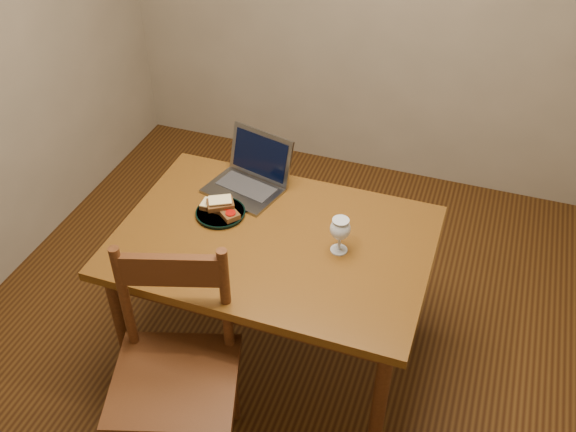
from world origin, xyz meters
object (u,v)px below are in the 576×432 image
(chair, at_px, (174,366))
(milk_glass, at_px, (340,235))
(plate, at_px, (221,213))
(table, at_px, (274,253))
(laptop, at_px, (251,174))

(chair, distance_m, milk_glass, 0.81)
(plate, bearing_deg, milk_glass, -5.30)
(chair, bearing_deg, table, 55.77)
(chair, bearing_deg, plate, 80.35)
(milk_glass, bearing_deg, laptop, 149.13)
(plate, distance_m, laptop, 0.26)
(laptop, bearing_deg, chair, -72.36)
(table, relative_size, milk_glass, 8.00)
(table, xyz_separation_m, chair, (-0.18, -0.60, -0.11))
(table, relative_size, laptop, 3.35)
(table, height_order, chair, chair)
(table, bearing_deg, milk_glass, 3.48)
(plate, bearing_deg, chair, -82.04)
(table, height_order, laptop, laptop)
(milk_glass, relative_size, laptop, 0.42)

